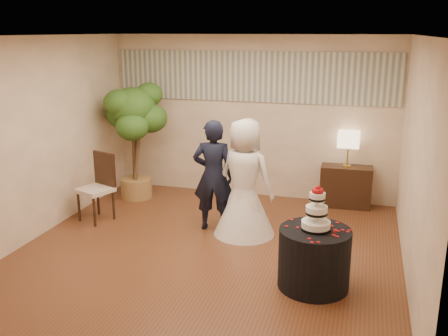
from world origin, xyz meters
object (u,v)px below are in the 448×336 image
(cake_table, at_px, (314,258))
(wedding_cake, at_px, (317,208))
(side_chair, at_px, (95,188))
(bride, at_px, (245,178))
(groom, at_px, (213,176))
(console, at_px, (345,186))
(table_lamp, at_px, (348,149))
(ficus_tree, at_px, (134,141))

(cake_table, height_order, wedding_cake, wedding_cake)
(wedding_cake, xyz_separation_m, side_chair, (-3.47, 1.17, -0.44))
(bride, xyz_separation_m, side_chair, (-2.33, -0.12, -0.32))
(groom, xyz_separation_m, cake_table, (1.62, -1.35, -0.47))
(wedding_cake, distance_m, console, 2.97)
(groom, distance_m, table_lamp, 2.40)
(bride, xyz_separation_m, wedding_cake, (1.14, -1.30, 0.12))
(bride, height_order, console, bride)
(cake_table, bearing_deg, table_lamp, 85.91)
(wedding_cake, xyz_separation_m, ficus_tree, (-3.36, 2.35, 0.06))
(table_lamp, bearing_deg, bride, -129.97)
(bride, xyz_separation_m, cake_table, (1.14, -1.30, -0.50))
(wedding_cake, bearing_deg, console, 85.91)
(groom, bearing_deg, console, -148.21)
(bride, xyz_separation_m, console, (1.35, 1.60, -0.50))
(console, xyz_separation_m, table_lamp, (0.00, 0.00, 0.64))
(groom, height_order, ficus_tree, ficus_tree)
(console, bearing_deg, bride, -131.89)
(cake_table, relative_size, wedding_cake, 1.56)
(cake_table, xyz_separation_m, console, (0.21, 2.90, -0.01))
(bride, xyz_separation_m, ficus_tree, (-2.22, 1.06, 0.18))
(groom, distance_m, bride, 0.48)
(table_lamp, bearing_deg, ficus_tree, -171.29)
(wedding_cake, bearing_deg, groom, 140.18)
(side_chair, bearing_deg, console, 46.41)
(console, bearing_deg, cake_table, -96.00)
(bride, distance_m, table_lamp, 2.10)
(bride, bearing_deg, wedding_cake, 144.93)
(groom, bearing_deg, cake_table, 131.64)
(wedding_cake, bearing_deg, table_lamp, 85.91)
(groom, distance_m, side_chair, 1.89)
(bride, relative_size, table_lamp, 2.92)
(side_chair, bearing_deg, table_lamp, 46.41)
(cake_table, distance_m, ficus_tree, 4.16)
(wedding_cake, relative_size, side_chair, 0.50)
(bride, relative_size, ficus_tree, 0.83)
(console, xyz_separation_m, ficus_tree, (-3.57, -0.55, 0.68))
(console, bearing_deg, groom, -141.59)
(cake_table, distance_m, table_lamp, 2.98)
(wedding_cake, height_order, console, wedding_cake)
(table_lamp, height_order, ficus_tree, ficus_tree)
(groom, relative_size, bride, 0.97)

